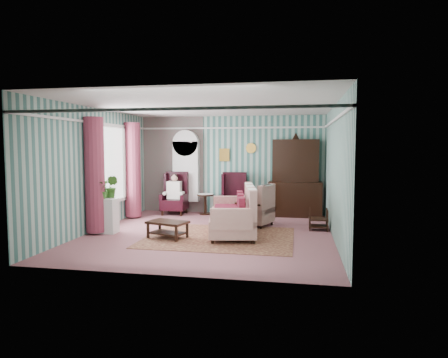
% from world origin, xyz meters
% --- Properties ---
extents(floor, '(6.00, 6.00, 0.00)m').
position_xyz_m(floor, '(0.00, 0.00, 0.00)').
color(floor, '#895054').
rests_on(floor, ground).
extents(room_shell, '(5.53, 6.02, 2.91)m').
position_xyz_m(room_shell, '(-0.62, 0.18, 2.01)').
color(room_shell, '#396961').
rests_on(room_shell, ground).
extents(bookcase, '(0.80, 0.28, 2.24)m').
position_xyz_m(bookcase, '(-1.35, 2.84, 1.12)').
color(bookcase, white).
rests_on(bookcase, floor).
extents(dresser_hutch, '(1.50, 0.56, 2.36)m').
position_xyz_m(dresser_hutch, '(1.90, 2.72, 1.18)').
color(dresser_hutch, black).
rests_on(dresser_hutch, floor).
extents(wingback_left, '(0.76, 0.80, 1.25)m').
position_xyz_m(wingback_left, '(-1.60, 2.45, 0.62)').
color(wingback_left, black).
rests_on(wingback_left, floor).
extents(wingback_right, '(0.76, 0.80, 1.25)m').
position_xyz_m(wingback_right, '(0.15, 2.45, 0.62)').
color(wingback_right, black).
rests_on(wingback_right, floor).
extents(seated_woman, '(0.44, 0.40, 1.18)m').
position_xyz_m(seated_woman, '(-1.60, 2.45, 0.59)').
color(seated_woman, silver).
rests_on(seated_woman, floor).
extents(round_side_table, '(0.50, 0.50, 0.60)m').
position_xyz_m(round_side_table, '(-0.70, 2.60, 0.30)').
color(round_side_table, black).
rests_on(round_side_table, floor).
extents(nest_table, '(0.45, 0.38, 0.54)m').
position_xyz_m(nest_table, '(2.47, 0.90, 0.27)').
color(nest_table, black).
rests_on(nest_table, floor).
extents(plant_stand, '(0.55, 0.35, 0.80)m').
position_xyz_m(plant_stand, '(-2.40, -0.30, 0.40)').
color(plant_stand, silver).
rests_on(plant_stand, floor).
extents(rug, '(3.20, 2.60, 0.01)m').
position_xyz_m(rug, '(0.30, -0.30, 0.01)').
color(rug, '#48181C').
rests_on(rug, floor).
extents(sofa, '(1.30, 2.35, 0.97)m').
position_xyz_m(sofa, '(0.51, 0.14, 0.49)').
color(sofa, '#C0B595').
rests_on(sofa, floor).
extents(floral_armchair, '(1.02, 1.08, 1.06)m').
position_xyz_m(floral_armchair, '(0.91, 1.15, 0.53)').
color(floral_armchair, beige).
rests_on(floral_armchair, floor).
extents(coffee_table, '(0.95, 0.75, 0.38)m').
position_xyz_m(coffee_table, '(-0.79, -0.58, 0.19)').
color(coffee_table, black).
rests_on(coffee_table, floor).
extents(potted_plant_a, '(0.46, 0.44, 0.41)m').
position_xyz_m(potted_plant_a, '(-2.39, -0.42, 1.01)').
color(potted_plant_a, '#1B4D18').
rests_on(potted_plant_a, plant_stand).
extents(potted_plant_b, '(0.31, 0.27, 0.52)m').
position_xyz_m(potted_plant_b, '(-2.28, -0.15, 1.06)').
color(potted_plant_b, '#1B561D').
rests_on(potted_plant_b, plant_stand).
extents(potted_plant_c, '(0.31, 0.31, 0.42)m').
position_xyz_m(potted_plant_c, '(-2.45, -0.21, 1.01)').
color(potted_plant_c, '#26591B').
rests_on(potted_plant_c, plant_stand).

